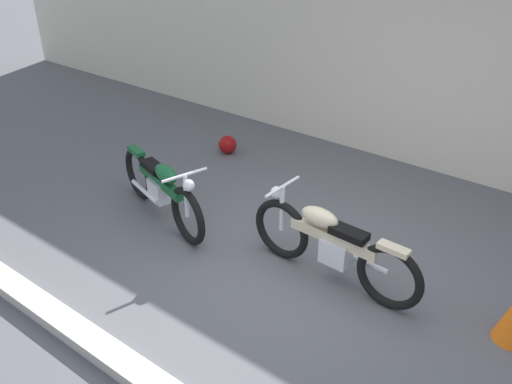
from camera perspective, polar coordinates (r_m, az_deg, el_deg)
ground_plane at (r=5.60m, az=3.24°, el=-8.87°), size 40.00×40.00×0.00m
building_wall at (r=7.65m, az=18.51°, el=14.68°), size 18.00×0.30×3.42m
helmet at (r=8.09m, az=-3.02°, el=5.03°), size 0.27×0.27×0.27m
motorcycle_green at (r=6.39m, az=-9.95°, el=0.41°), size 1.86×0.76×0.86m
motorcycle_cream at (r=5.37m, az=7.93°, el=-5.50°), size 1.93×0.54×0.87m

